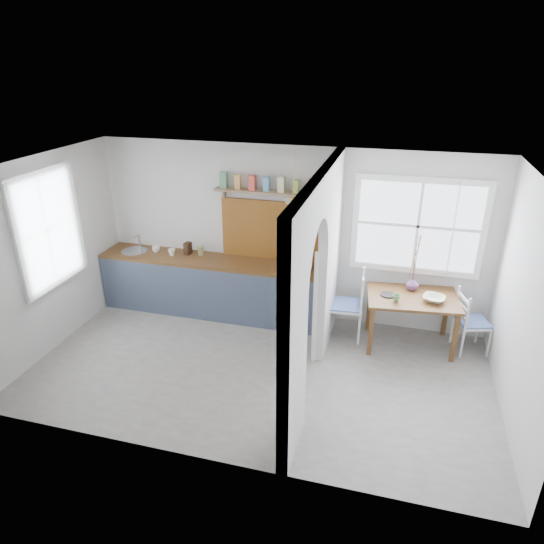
% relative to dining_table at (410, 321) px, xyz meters
% --- Properties ---
extents(floor, '(5.80, 3.20, 0.01)m').
position_rel_dining_table_xyz_m(floor, '(-1.84, -1.13, -0.37)').
color(floor, '#989590').
rests_on(floor, ground).
extents(ceiling, '(5.80, 3.20, 0.01)m').
position_rel_dining_table_xyz_m(ceiling, '(-1.84, -1.13, 2.23)').
color(ceiling, silver).
rests_on(ceiling, walls).
extents(walls, '(5.81, 3.21, 2.60)m').
position_rel_dining_table_xyz_m(walls, '(-1.84, -1.13, 0.93)').
color(walls, silver).
rests_on(walls, floor).
extents(partition, '(0.12, 3.20, 2.60)m').
position_rel_dining_table_xyz_m(partition, '(-1.14, -1.07, 1.08)').
color(partition, silver).
rests_on(partition, floor).
extents(kitchen_window, '(0.10, 1.16, 1.50)m').
position_rel_dining_table_xyz_m(kitchen_window, '(-4.71, -1.13, 1.28)').
color(kitchen_window, white).
rests_on(kitchen_window, walls).
extents(nook_window, '(1.76, 0.10, 1.30)m').
position_rel_dining_table_xyz_m(nook_window, '(-0.04, 0.43, 1.23)').
color(nook_window, white).
rests_on(nook_window, walls).
extents(counter, '(3.50, 0.60, 0.90)m').
position_rel_dining_table_xyz_m(counter, '(-2.97, 0.20, 0.08)').
color(counter, brown).
rests_on(counter, floor).
extents(sink, '(0.40, 0.40, 0.02)m').
position_rel_dining_table_xyz_m(sink, '(-4.27, 0.17, 0.52)').
color(sink, '#B1B5BE').
rests_on(sink, counter).
extents(backsplash, '(1.65, 0.03, 0.90)m').
position_rel_dining_table_xyz_m(backsplash, '(-2.04, 0.44, 0.98)').
color(backsplash, brown).
rests_on(backsplash, walls).
extents(shelf, '(1.75, 0.20, 0.21)m').
position_rel_dining_table_xyz_m(shelf, '(-2.04, 0.36, 1.63)').
color(shelf, '#8E6E53').
rests_on(shelf, walls).
extents(pendant_lamp, '(0.26, 0.26, 0.16)m').
position_rel_dining_table_xyz_m(pendant_lamp, '(-1.69, 0.02, 1.51)').
color(pendant_lamp, '#F3E6C3').
rests_on(pendant_lamp, ceiling).
extents(utensil_rail, '(0.02, 0.50, 0.02)m').
position_rel_dining_table_xyz_m(utensil_rail, '(-1.23, -0.23, 1.08)').
color(utensil_rail, '#B1B5BE').
rests_on(utensil_rail, partition).
extents(dining_table, '(1.28, 0.93, 0.75)m').
position_rel_dining_table_xyz_m(dining_table, '(0.00, 0.00, 0.00)').
color(dining_table, brown).
rests_on(dining_table, floor).
extents(chair_left, '(0.49, 0.49, 1.00)m').
position_rel_dining_table_xyz_m(chair_left, '(-0.89, 0.01, 0.13)').
color(chair_left, white).
rests_on(chair_left, floor).
extents(chair_right, '(0.50, 0.50, 0.88)m').
position_rel_dining_table_xyz_m(chair_right, '(0.82, 0.08, 0.07)').
color(chair_right, white).
rests_on(chair_right, floor).
extents(kettle, '(0.24, 0.20, 0.27)m').
position_rel_dining_table_xyz_m(kettle, '(-1.54, 0.15, 0.66)').
color(kettle, silver).
rests_on(kettle, counter).
extents(mug_a, '(0.14, 0.14, 0.10)m').
position_rel_dining_table_xyz_m(mug_a, '(-3.61, 0.16, 0.58)').
color(mug_a, white).
rests_on(mug_a, counter).
extents(mug_b, '(0.14, 0.14, 0.09)m').
position_rel_dining_table_xyz_m(mug_b, '(-3.92, 0.23, 0.57)').
color(mug_b, white).
rests_on(mug_b, counter).
extents(knife_block, '(0.10, 0.13, 0.19)m').
position_rel_dining_table_xyz_m(knife_block, '(-3.40, 0.28, 0.62)').
color(knife_block, '#3E2513').
rests_on(knife_block, counter).
extents(jar, '(0.09, 0.09, 0.14)m').
position_rel_dining_table_xyz_m(jar, '(-3.19, 0.29, 0.60)').
color(jar, olive).
rests_on(jar, counter).
extents(towel_magenta, '(0.02, 0.03, 0.61)m').
position_rel_dining_table_xyz_m(towel_magenta, '(-1.26, -0.17, -0.10)').
color(towel_magenta, '#CF3F6C').
rests_on(towel_magenta, counter).
extents(towel_orange, '(0.02, 0.03, 0.51)m').
position_rel_dining_table_xyz_m(towel_orange, '(-1.26, -0.17, -0.12)').
color(towel_orange, '#F5A32A').
rests_on(towel_orange, counter).
extents(bowl, '(0.34, 0.34, 0.07)m').
position_rel_dining_table_xyz_m(bowl, '(0.26, -0.06, 0.41)').
color(bowl, beige).
rests_on(bowl, dining_table).
extents(table_cup, '(0.13, 0.13, 0.09)m').
position_rel_dining_table_xyz_m(table_cup, '(-0.22, -0.20, 0.42)').
color(table_cup, '#5C915A').
rests_on(table_cup, dining_table).
extents(plate, '(0.23, 0.23, 0.02)m').
position_rel_dining_table_xyz_m(plate, '(-0.33, -0.05, 0.38)').
color(plate, black).
rests_on(plate, dining_table).
extents(vase, '(0.23, 0.23, 0.18)m').
position_rel_dining_table_xyz_m(vase, '(-0.02, 0.22, 0.47)').
color(vase, '#5F3C67').
rests_on(vase, dining_table).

